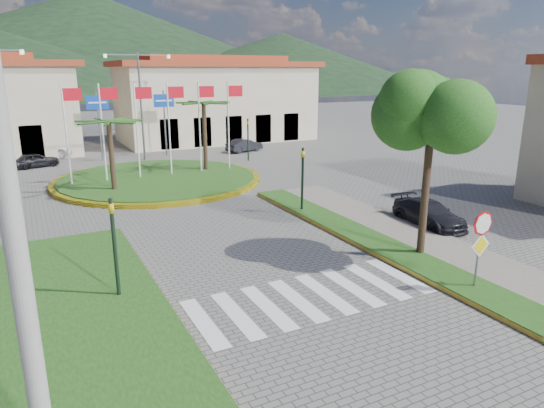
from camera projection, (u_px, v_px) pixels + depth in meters
name	position (u px, v px, depth m)	size (l,w,h in m)	color
ground	(396.00, 365.00, 11.47)	(160.00, 160.00, 0.00)	slate
sidewalk_right	(497.00, 282.00, 15.81)	(4.00, 28.00, 0.15)	gray
verge_right	(471.00, 289.00, 15.28)	(1.60, 28.00, 0.18)	#194614
median_left	(76.00, 313.00, 13.73)	(5.00, 14.00, 0.18)	#194614
crosswalk	(308.00, 297.00, 14.90)	(8.00, 3.00, 0.01)	silver
roundabout_island	(159.00, 179.00, 30.28)	(12.70, 12.70, 6.00)	yellow
stop_sign	(481.00, 238.00, 14.83)	(0.80, 0.11, 2.65)	slate
deciduous_tree	(432.00, 117.00, 16.79)	(3.60, 3.60, 6.80)	black
utility_pole	(14.00, 232.00, 6.96)	(0.32, 0.32, 9.00)	gray
traffic_light_left	(114.00, 239.00, 14.23)	(0.15, 0.18, 3.20)	black
traffic_light_right	(302.00, 174.00, 23.22)	(0.15, 0.18, 3.20)	black
traffic_light_far	(248.00, 135.00, 36.76)	(0.18, 0.15, 3.20)	black
direction_sign_west	(98.00, 114.00, 36.18)	(1.60, 0.14, 5.20)	slate
direction_sign_east	(164.00, 112.00, 38.39)	(1.60, 0.14, 5.20)	slate
street_lamp_centre	(141.00, 101.00, 36.42)	(4.80, 0.16, 8.00)	slate
building_right	(216.00, 100.00, 47.39)	(19.08, 9.54, 8.05)	beige
hill_far_mid	(90.00, 42.00, 151.16)	(180.00, 180.00, 30.00)	black
hill_far_east	(283.00, 62.00, 155.57)	(120.00, 120.00, 18.00)	black
hill_near_back	(0.00, 64.00, 116.32)	(110.00, 110.00, 16.00)	black
white_van	(46.00, 149.00, 38.63)	(2.20, 4.77, 1.33)	white
car_dark_a	(36.00, 160.00, 34.59)	(1.24, 3.08, 1.05)	black
car_dark_b	(244.00, 145.00, 41.20)	(1.16, 3.31, 1.09)	black
car_side_right	(429.00, 214.00, 21.60)	(1.58, 3.88, 1.13)	black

